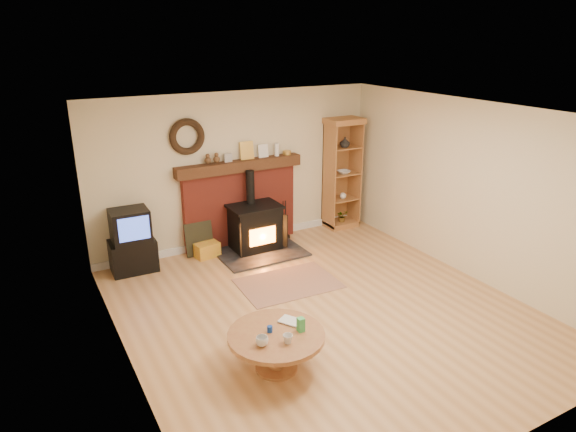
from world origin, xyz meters
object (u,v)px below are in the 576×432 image
wood_stove (256,228)px  tv_unit (132,242)px  curio_cabinet (341,173)px  coffee_table (276,340)px

wood_stove → tv_unit: 2.00m
wood_stove → tv_unit: (-1.99, 0.19, 0.09)m
curio_cabinet → coffee_table: curio_cabinet is taller
tv_unit → curio_cabinet: bearing=1.3°
tv_unit → coffee_table: tv_unit is taller
curio_cabinet → coffee_table: bearing=-133.1°
tv_unit → curio_cabinet: 3.93m
curio_cabinet → coffee_table: (-3.12, -3.34, -0.66)m
tv_unit → coffee_table: 3.35m
wood_stove → coffee_table: 3.30m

